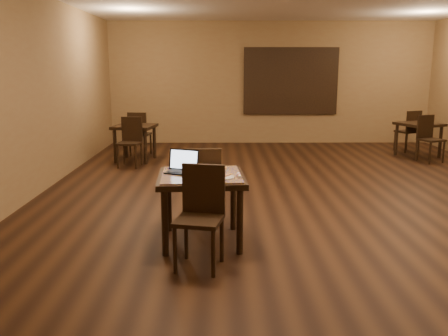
{
  "coord_description": "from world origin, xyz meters",
  "views": [
    {
      "loc": [
        -1.25,
        -6.98,
        1.89
      ],
      "look_at": [
        -1.21,
        -2.11,
        0.85
      ],
      "focal_mm": 38.0,
      "sensor_mm": 36.0,
      "label": 1
    }
  ],
  "objects_px": {
    "chair_main_far": "(204,181)",
    "other_table_a": "(419,129)",
    "other_table_b_chair_far": "(139,131)",
    "pizza_pan": "(213,169)",
    "other_table_a_chair_near": "(428,136)",
    "other_table_b_chair_near": "(131,139)",
    "laptop": "(183,166)",
    "tiled_table": "(202,183)",
    "chair_main_near": "(201,210)",
    "other_table_a_chair_far": "(410,129)",
    "other_table_b": "(135,131)"
  },
  "relations": [
    {
      "from": "other_table_b_chair_near",
      "to": "pizza_pan",
      "type": "bearing_deg",
      "value": -58.05
    },
    {
      "from": "other_table_b_chair_far",
      "to": "chair_main_near",
      "type": "bearing_deg",
      "value": 113.95
    },
    {
      "from": "tiled_table",
      "to": "other_table_b",
      "type": "bearing_deg",
      "value": 104.89
    },
    {
      "from": "chair_main_far",
      "to": "other_table_a",
      "type": "height_order",
      "value": "chair_main_far"
    },
    {
      "from": "chair_main_near",
      "to": "other_table_b_chair_near",
      "type": "relative_size",
      "value": 1.03
    },
    {
      "from": "chair_main_far",
      "to": "other_table_a",
      "type": "xyz_separation_m",
      "value": [
        4.45,
        4.46,
        0.07
      ]
    },
    {
      "from": "other_table_a",
      "to": "other_table_b_chair_far",
      "type": "height_order",
      "value": "other_table_b_chair_far"
    },
    {
      "from": "chair_main_near",
      "to": "other_table_a_chair_far",
      "type": "height_order",
      "value": "chair_main_near"
    },
    {
      "from": "pizza_pan",
      "to": "other_table_a_chair_near",
      "type": "bearing_deg",
      "value": 44.87
    },
    {
      "from": "chair_main_near",
      "to": "other_table_a",
      "type": "xyz_separation_m",
      "value": [
        4.44,
        5.7,
        0.05
      ]
    },
    {
      "from": "chair_main_far",
      "to": "other_table_a_chair_near",
      "type": "bearing_deg",
      "value": -141.68
    },
    {
      "from": "laptop",
      "to": "other_table_b_chair_near",
      "type": "relative_size",
      "value": 0.44
    },
    {
      "from": "laptop",
      "to": "other_table_a_chair_near",
      "type": "height_order",
      "value": "laptop"
    },
    {
      "from": "chair_main_far",
      "to": "other_table_a",
      "type": "distance_m",
      "value": 6.3
    },
    {
      "from": "chair_main_near",
      "to": "other_table_a",
      "type": "height_order",
      "value": "chair_main_near"
    },
    {
      "from": "other_table_b_chair_near",
      "to": "chair_main_near",
      "type": "bearing_deg",
      "value": -63.0
    },
    {
      "from": "other_table_b",
      "to": "other_table_a_chair_far",
      "type": "bearing_deg",
      "value": 17.97
    },
    {
      "from": "other_table_a_chair_near",
      "to": "other_table_a_chair_far",
      "type": "distance_m",
      "value": 1.11
    },
    {
      "from": "laptop",
      "to": "other_table_b_chair_near",
      "type": "xyz_separation_m",
      "value": [
        -1.33,
        4.0,
        -0.29
      ]
    },
    {
      "from": "tiled_table",
      "to": "other_table_a_chair_near",
      "type": "distance_m",
      "value": 6.33
    },
    {
      "from": "other_table_a_chair_far",
      "to": "other_table_b_chair_far",
      "type": "height_order",
      "value": "other_table_b_chair_far"
    },
    {
      "from": "other_table_a",
      "to": "other_table_b",
      "type": "distance_m",
      "value": 6.01
    },
    {
      "from": "other_table_a_chair_near",
      "to": "other_table_b_chair_near",
      "type": "relative_size",
      "value": 0.99
    },
    {
      "from": "other_table_a",
      "to": "other_table_a_chair_far",
      "type": "height_order",
      "value": "other_table_a_chair_far"
    },
    {
      "from": "tiled_table",
      "to": "other_table_b",
      "type": "height_order",
      "value": "tiled_table"
    },
    {
      "from": "tiled_table",
      "to": "other_table_b_chair_far",
      "type": "height_order",
      "value": "other_table_b_chair_far"
    },
    {
      "from": "chair_main_near",
      "to": "other_table_b_chair_near",
      "type": "xyz_separation_m",
      "value": [
        -1.55,
        4.72,
        -0.02
      ]
    },
    {
      "from": "chair_main_far",
      "to": "other_table_b_chair_near",
      "type": "distance_m",
      "value": 3.82
    },
    {
      "from": "other_table_b",
      "to": "laptop",
      "type": "bearing_deg",
      "value": -64.73
    },
    {
      "from": "chair_main_near",
      "to": "pizza_pan",
      "type": "bearing_deg",
      "value": 95.73
    },
    {
      "from": "other_table_b_chair_far",
      "to": "tiled_table",
      "type": "bearing_deg",
      "value": 115.45
    },
    {
      "from": "other_table_a_chair_near",
      "to": "other_table_b_chair_far",
      "type": "height_order",
      "value": "other_table_b_chair_far"
    },
    {
      "from": "chair_main_near",
      "to": "other_table_a_chair_near",
      "type": "bearing_deg",
      "value": 61.89
    },
    {
      "from": "other_table_a",
      "to": "other_table_a_chair_near",
      "type": "relative_size",
      "value": 1.07
    },
    {
      "from": "tiled_table",
      "to": "laptop",
      "type": "relative_size",
      "value": 2.35
    },
    {
      "from": "tiled_table",
      "to": "pizza_pan",
      "type": "height_order",
      "value": "pizza_pan"
    },
    {
      "from": "tiled_table",
      "to": "other_table_a_chair_near",
      "type": "height_order",
      "value": "other_table_a_chair_near"
    },
    {
      "from": "other_table_a_chair_near",
      "to": "other_table_a_chair_far",
      "type": "relative_size",
      "value": 1.0
    },
    {
      "from": "other_table_b_chair_far",
      "to": "chair_main_far",
      "type": "bearing_deg",
      "value": 117.59
    },
    {
      "from": "other_table_b_chair_far",
      "to": "pizza_pan",
      "type": "bearing_deg",
      "value": 117.46
    },
    {
      "from": "chair_main_near",
      "to": "laptop",
      "type": "xyz_separation_m",
      "value": [
        -0.22,
        0.72,
        0.27
      ]
    },
    {
      "from": "chair_main_far",
      "to": "other_table_b_chair_far",
      "type": "bearing_deg",
      "value": -74.4
    },
    {
      "from": "chair_main_near",
      "to": "other_table_a_chair_near",
      "type": "distance_m",
      "value": 6.77
    },
    {
      "from": "chair_main_far",
      "to": "other_table_a",
      "type": "relative_size",
      "value": 0.95
    },
    {
      "from": "pizza_pan",
      "to": "other_table_b_chair_far",
      "type": "height_order",
      "value": "other_table_b_chair_far"
    },
    {
      "from": "other_table_a",
      "to": "other_table_b_chair_far",
      "type": "distance_m",
      "value": 6.01
    },
    {
      "from": "other_table_a_chair_near",
      "to": "other_table_b_chair_far",
      "type": "distance_m",
      "value": 6.02
    },
    {
      "from": "chair_main_far",
      "to": "laptop",
      "type": "distance_m",
      "value": 0.62
    },
    {
      "from": "other_table_a_chair_near",
      "to": "other_table_b_chair_near",
      "type": "height_order",
      "value": "other_table_b_chair_near"
    },
    {
      "from": "other_table_b",
      "to": "chair_main_near",
      "type": "bearing_deg",
      "value": -64.68
    }
  ]
}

